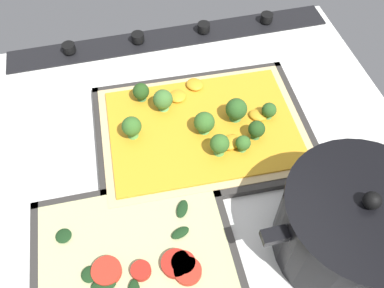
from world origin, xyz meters
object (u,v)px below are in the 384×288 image
Objects in this scene: broccoli_pizza at (203,126)px; veggie_pizza_back at (137,255)px; baking_tray_back at (135,255)px; baking_tray_front at (203,132)px; cooking_pot at (354,226)px.

broccoli_pizza is 1.32× the size of veggie_pizza_back.
baking_tray_back is at bearing 52.57° from broccoli_pizza.
baking_tray_back is at bearing -54.65° from veggie_pizza_back.
baking_tray_front is at bearing -127.70° from baking_tray_back.
cooking_pot reaches higher than broccoli_pizza.
baking_tray_front is 1.07× the size of broccoli_pizza.
cooking_pot reaches higher than baking_tray_back.
broccoli_pizza reaches higher than baking_tray_front.
veggie_pizza_back is at bearing -9.57° from cooking_pot.
veggie_pizza_back is (15.67, 21.28, -0.77)cm from broccoli_pizza.
broccoli_pizza is at bearing -127.43° from baking_tray_back.
cooking_pot is (-15.34, 26.51, 4.50)cm from broccoli_pizza.
cooking_pot is at bearing 169.78° from baking_tray_back.
baking_tray_front is 31.06cm from cooking_pot.
veggie_pizza_back is at bearing 53.63° from broccoli_pizza.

